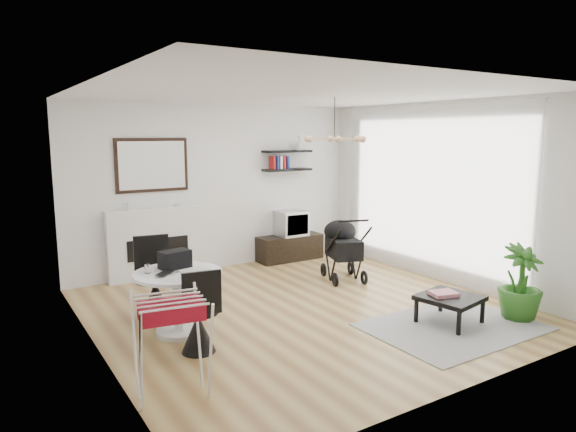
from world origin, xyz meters
TOP-DOWN VIEW (x-y plane):
  - floor at (0.00, 0.00)m, footprint 5.00×5.00m
  - ceiling at (0.00, 0.00)m, footprint 5.00×5.00m
  - wall_back at (0.00, 2.50)m, footprint 5.00×0.00m
  - wall_left at (-2.50, 0.00)m, footprint 0.00×5.00m
  - wall_right at (2.50, 0.00)m, footprint 0.00×5.00m
  - sheer_curtain at (2.40, 0.20)m, footprint 0.04×3.60m
  - fireplace at (-1.10, 2.42)m, footprint 1.50×0.17m
  - shelf_lower at (1.26, 2.37)m, footprint 0.90×0.25m
  - shelf_upper at (1.26, 2.37)m, footprint 0.90×0.25m
  - pendant_lamp at (0.70, 0.30)m, footprint 0.90×0.90m
  - tv_console at (1.26, 2.28)m, footprint 1.18×0.41m
  - crt_tv at (1.28, 2.28)m, footprint 0.50×0.44m
  - dining_table at (-1.63, 0.05)m, footprint 0.98×0.98m
  - laptop at (-1.74, -0.00)m, footprint 0.34×0.33m
  - black_bag at (-1.59, 0.23)m, footprint 0.37×0.27m
  - newspaper at (-1.44, -0.04)m, footprint 0.36×0.30m
  - drinking_glass at (-1.93, 0.17)m, footprint 0.06×0.06m
  - chair_far at (-1.67, 0.74)m, footprint 0.48×0.50m
  - chair_near at (-1.64, -0.54)m, footprint 0.44×0.45m
  - drying_rack at (-2.18, -1.28)m, footprint 0.67×0.64m
  - stroller at (1.30, 0.83)m, footprint 0.74×0.92m
  - rug at (1.12, -1.45)m, footprint 1.95×1.41m
  - coffee_table at (1.18, -1.35)m, footprint 0.74×0.74m
  - magazines at (1.12, -1.30)m, footprint 0.35×0.30m
  - potted_plant at (2.01, -1.69)m, footprint 0.57×0.57m

SIDE VIEW (x-z plane):
  - floor at x=0.00m, z-range 0.00..0.00m
  - rug at x=1.12m, z-range 0.00..0.01m
  - tv_console at x=1.26m, z-range 0.00..0.44m
  - chair_near at x=-1.64m, z-range -0.17..0.73m
  - coffee_table at x=1.18m, z-range 0.14..0.47m
  - chair_far at x=-1.67m, z-range -0.18..0.80m
  - magazines at x=1.12m, z-range 0.34..0.38m
  - stroller at x=1.30m, z-range -0.07..0.94m
  - potted_plant at x=2.01m, z-range 0.00..0.91m
  - drying_rack at x=-2.18m, z-range 0.02..0.91m
  - dining_table at x=-1.63m, z-range 0.11..0.83m
  - crt_tv at x=1.28m, z-range 0.44..0.88m
  - fireplace at x=-1.10m, z-range -0.39..1.77m
  - newspaper at x=-1.44m, z-range 0.71..0.72m
  - laptop at x=-1.74m, z-range 0.71..0.74m
  - drinking_glass at x=-1.93m, z-range 0.71..0.82m
  - black_bag at x=-1.59m, z-range 0.71..0.92m
  - wall_back at x=0.00m, z-range -1.15..3.85m
  - wall_left at x=-2.50m, z-range -1.15..3.85m
  - wall_right at x=2.50m, z-range -1.15..3.85m
  - sheer_curtain at x=2.40m, z-range 0.05..2.65m
  - shelf_lower at x=1.26m, z-range 1.58..1.62m
  - shelf_upper at x=1.26m, z-range 1.90..1.94m
  - pendant_lamp at x=0.70m, z-range 2.10..2.20m
  - ceiling at x=0.00m, z-range 2.70..2.70m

